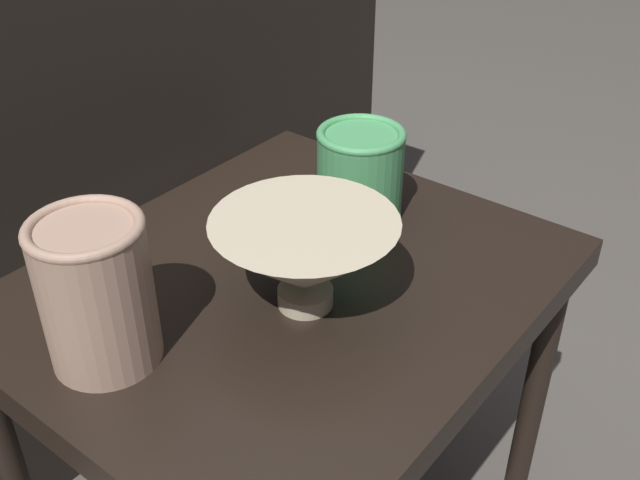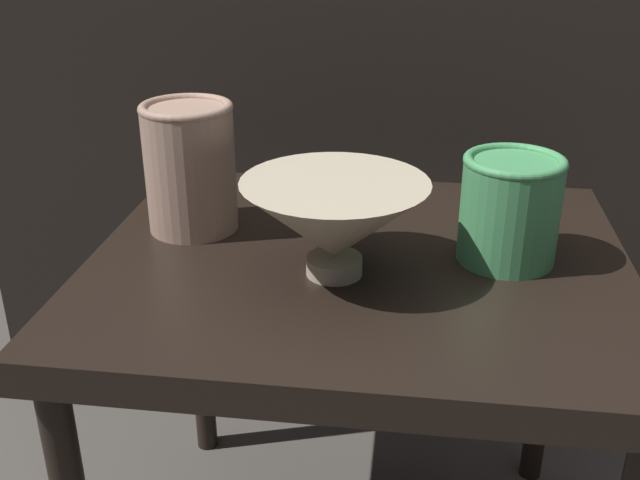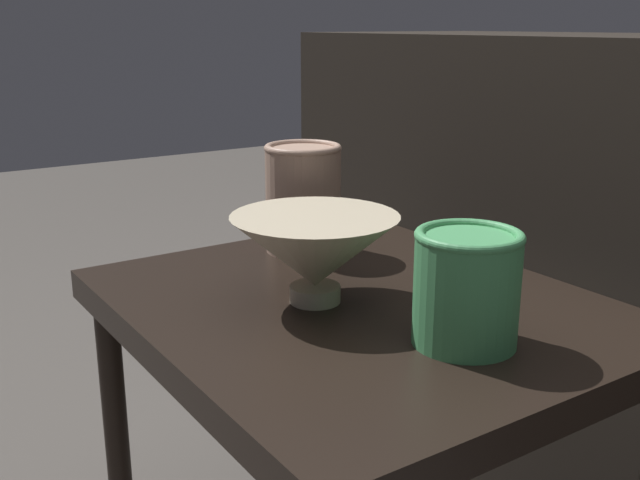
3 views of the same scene
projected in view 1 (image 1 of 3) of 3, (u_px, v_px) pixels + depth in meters
The scene contains 5 objects.
table at pixel (287, 315), 0.94m from camera, with size 0.65×0.55×0.52m.
couch_backdrop at pixel (11, 191), 1.29m from camera, with size 1.46×0.50×0.84m.
bowl at pixel (305, 257), 0.83m from camera, with size 0.21×0.21×0.11m.
vase_textured_left at pixel (96, 291), 0.75m from camera, with size 0.12×0.12×0.17m.
vase_colorful_right at pixel (360, 173), 1.00m from camera, with size 0.12×0.12×0.13m.
Camera 1 is at (-0.55, -0.49, 1.06)m, focal length 42.00 mm.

